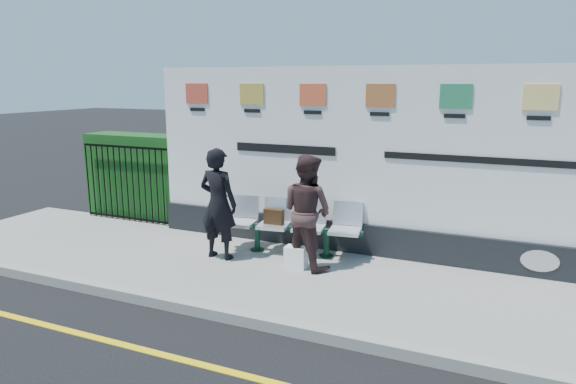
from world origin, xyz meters
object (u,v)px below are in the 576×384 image
(billboard, at_px, (378,175))
(woman_right, at_px, (307,211))
(bench, at_px, (291,239))
(woman_left, at_px, (218,204))

(billboard, bearing_deg, woman_right, -129.41)
(bench, xyz_separation_m, woman_left, (-0.97, -0.64, 0.64))
(woman_left, xyz_separation_m, woman_right, (1.42, 0.19, -0.02))
(bench, bearing_deg, billboard, 14.99)
(bench, distance_m, woman_right, 0.89)
(billboard, height_order, bench, billboard)
(woman_left, bearing_deg, woman_right, -169.27)
(bench, distance_m, woman_left, 1.33)
(bench, relative_size, woman_right, 1.30)
(billboard, distance_m, woman_right, 1.37)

